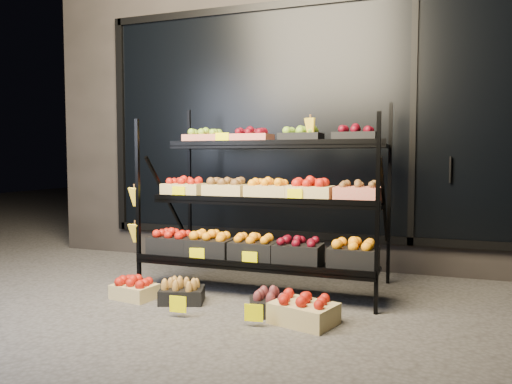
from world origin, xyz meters
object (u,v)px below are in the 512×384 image
at_px(display_rack, 263,200).
at_px(floor_crate_left, 135,288).
at_px(floor_crate_midleft, 182,292).
at_px(floor_crate_midright, 304,310).

relative_size(display_rack, floor_crate_left, 5.73).
bearing_deg(floor_crate_midleft, floor_crate_midright, -27.76).
xyz_separation_m(floor_crate_midleft, floor_crate_midright, (1.05, -0.16, 0.01)).
distance_m(floor_crate_left, floor_crate_midright, 1.48).
bearing_deg(floor_crate_left, floor_crate_midright, 4.91).
bearing_deg(floor_crate_midright, display_rack, 142.42).
xyz_separation_m(floor_crate_left, floor_crate_midleft, (0.42, 0.03, 0.00)).
distance_m(display_rack, floor_crate_left, 1.32).
height_order(floor_crate_left, floor_crate_midright, floor_crate_midright).
height_order(display_rack, floor_crate_midleft, display_rack).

